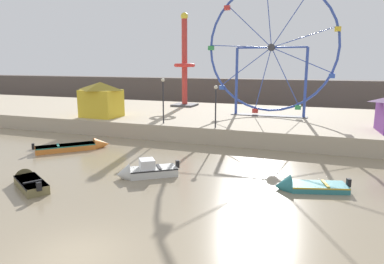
% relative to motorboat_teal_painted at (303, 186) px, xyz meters
% --- Properties ---
extents(ground_plane, '(240.00, 240.00, 0.00)m').
position_rel_motorboat_teal_painted_xyz_m(ground_plane, '(-7.20, -9.75, -0.20)').
color(ground_plane, gray).
extents(quay_promenade, '(110.00, 18.41, 1.40)m').
position_rel_motorboat_teal_painted_xyz_m(quay_promenade, '(-7.20, 17.57, 0.50)').
color(quay_promenade, '#B7A88E').
rests_on(quay_promenade, ground_plane).
extents(distant_town_skyline, '(140.00, 3.00, 4.40)m').
position_rel_motorboat_teal_painted_xyz_m(distant_town_skyline, '(-7.20, 34.92, 2.00)').
color(distant_town_skyline, '#564C47').
rests_on(distant_town_skyline, ground_plane).
extents(motorboat_teal_painted, '(4.02, 2.27, 1.25)m').
position_rel_motorboat_teal_painted_xyz_m(motorboat_teal_painted, '(0.00, 0.00, 0.00)').
color(motorboat_teal_painted, teal).
rests_on(motorboat_teal_painted, ground_plane).
extents(motorboat_orange_hull, '(4.81, 4.83, 1.18)m').
position_rel_motorboat_teal_painted_xyz_m(motorboat_orange_hull, '(-17.23, 3.30, 0.06)').
color(motorboat_orange_hull, orange).
rests_on(motorboat_orange_hull, ground_plane).
extents(motorboat_pale_grey, '(3.65, 3.15, 1.41)m').
position_rel_motorboat_teal_painted_xyz_m(motorboat_pale_grey, '(-9.17, -0.98, 0.15)').
color(motorboat_pale_grey, silver).
rests_on(motorboat_pale_grey, ground_plane).
extents(motorboat_olive_wood, '(3.84, 2.93, 1.10)m').
position_rel_motorboat_teal_painted_xyz_m(motorboat_olive_wood, '(-14.48, -4.63, 0.07)').
color(motorboat_olive_wood, olive).
rests_on(motorboat_olive_wood, ground_plane).
extents(ferris_wheel_blue_frame, '(12.99, 1.20, 13.32)m').
position_rel_motorboat_teal_painted_xyz_m(ferris_wheel_blue_frame, '(-4.33, 17.35, 7.89)').
color(ferris_wheel_blue_frame, '#334CA8').
rests_on(ferris_wheel_blue_frame, quay_promenade).
extents(drop_tower_red_tower, '(2.80, 2.80, 11.44)m').
position_rel_motorboat_teal_painted_xyz_m(drop_tower_red_tower, '(-15.64, 22.43, 5.96)').
color(drop_tower_red_tower, '#BC332D').
rests_on(drop_tower_red_tower, quay_promenade).
extents(carnival_booth_yellow_awning, '(4.20, 3.30, 3.52)m').
position_rel_motorboat_teal_painted_xyz_m(carnival_booth_yellow_awning, '(-20.17, 10.85, 3.02)').
color(carnival_booth_yellow_awning, yellow).
rests_on(carnival_booth_yellow_awning, quay_promenade).
extents(promenade_lamp_near, '(0.32, 0.32, 3.57)m').
position_rel_motorboat_teal_painted_xyz_m(promenade_lamp_near, '(-7.60, 8.95, 3.56)').
color(promenade_lamp_near, '#2D2D33').
rests_on(promenade_lamp_near, quay_promenade).
extents(promenade_lamp_far, '(0.32, 0.32, 4.06)m').
position_rel_motorboat_teal_painted_xyz_m(promenade_lamp_far, '(-12.62, 9.41, 3.84)').
color(promenade_lamp_far, '#2D2D33').
rests_on(promenade_lamp_far, quay_promenade).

